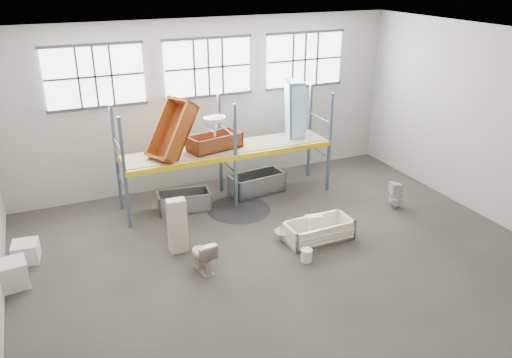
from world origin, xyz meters
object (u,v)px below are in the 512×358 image
bucket (307,255)px  carton_near (10,275)px  blue_tub_upright (295,109)px  steel_tub_right (257,183)px  toilet_white (396,195)px  rust_tub_flat (215,141)px  steel_tub_left (184,201)px  toilet_beige (203,255)px  cistern_tall (177,226)px  bathtub_beige (318,230)px

bucket → carton_near: (-6.27, 1.67, 0.14)m
blue_tub_upright → steel_tub_right: bearing=-173.3°
toilet_white → bucket: 3.95m
rust_tub_flat → carton_near: size_ratio=2.15×
rust_tub_flat → bucket: 4.36m
blue_tub_upright → steel_tub_left: bearing=-173.4°
rust_tub_flat → toilet_beige: bearing=-114.5°
toilet_white → carton_near: size_ratio=1.14×
steel_tub_left → bucket: 4.16m
cistern_tall → blue_tub_upright: blue_tub_upright is taller
steel_tub_right → carton_near: same height
steel_tub_right → blue_tub_upright: 2.48m
toilet_beige → carton_near: toilet_beige is taller
cistern_tall → blue_tub_upright: bearing=31.3°
rust_tub_flat → bucket: (0.80, -3.95, -1.67)m
cistern_tall → bucket: cistern_tall is taller
toilet_beige → toilet_white: toilet_white is taller
toilet_beige → steel_tub_left: 3.16m
toilet_beige → rust_tub_flat: 3.93m
cistern_tall → rust_tub_flat: (1.79, 2.28, 1.14)m
steel_tub_left → blue_tub_upright: bearing=6.6°
toilet_beige → cistern_tall: (-0.27, 1.05, 0.29)m
toilet_beige → bucket: 2.41m
toilet_white → toilet_beige: bearing=-69.7°
toilet_beige → cistern_tall: size_ratio=0.57×
toilet_beige → blue_tub_upright: bearing=-147.9°
rust_tub_flat → carton_near: rust_tub_flat is taller
steel_tub_right → bucket: bearing=-97.4°
bathtub_beige → rust_tub_flat: size_ratio=1.14×
bathtub_beige → blue_tub_upright: (1.07, 3.39, 2.14)m
carton_near → bucket: bearing=-14.9°
rust_tub_flat → carton_near: (-5.48, -2.28, -1.52)m
cistern_tall → rust_tub_flat: bearing=53.7°
blue_tub_upright → bucket: blue_tub_upright is taller
bathtub_beige → steel_tub_left: (-2.59, 2.97, 0.02)m
steel_tub_right → bucket: 4.04m
steel_tub_left → steel_tub_right: size_ratio=0.90×
rust_tub_flat → bucket: bearing=-78.6°
toilet_white → rust_tub_flat: 5.31m
toilet_white → cistern_tall: bearing=-79.6°
cistern_tall → blue_tub_upright: (4.41, 2.50, 1.72)m
steel_tub_right → blue_tub_upright: size_ratio=0.94×
bathtub_beige → carton_near: bearing=171.4°
carton_near → rust_tub_flat: bearing=22.6°
carton_near → blue_tub_upright: bearing=17.1°
toilet_beige → steel_tub_left: bearing=-107.4°
bathtub_beige → carton_near: size_ratio=2.46×
bucket → rust_tub_flat: bearing=101.4°
cistern_tall → steel_tub_right: (3.11, 2.34, -0.38)m
bathtub_beige → cistern_tall: 3.49m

